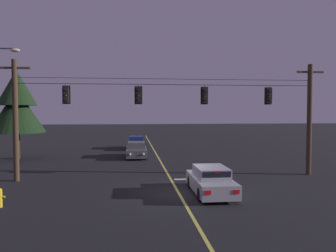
# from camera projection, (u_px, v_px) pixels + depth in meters

# --- Properties ---
(ground_plane) EXTENTS (180.00, 180.00, 0.00)m
(ground_plane) POSITION_uv_depth(u_px,v_px,m) (178.00, 192.00, 16.81)
(ground_plane) COLOR black
(lane_centre_stripe) EXTENTS (0.14, 60.00, 0.01)m
(lane_centre_stripe) POSITION_uv_depth(u_px,v_px,m) (161.00, 163.00, 26.51)
(lane_centre_stripe) COLOR #D1C64C
(lane_centre_stripe) RESTS_ON ground
(stop_bar_paint) EXTENTS (3.40, 0.36, 0.01)m
(stop_bar_paint) POSITION_uv_depth(u_px,v_px,m) (201.00, 179.00, 20.16)
(stop_bar_paint) COLOR silver
(stop_bar_paint) RESTS_ON ground
(signal_span_assembly) EXTENTS (20.25, 0.32, 7.23)m
(signal_span_assembly) POSITION_uv_depth(u_px,v_px,m) (170.00, 118.00, 20.38)
(signal_span_assembly) COLOR #423021
(signal_span_assembly) RESTS_ON ground
(traffic_light_leftmost) EXTENTS (0.48, 0.41, 1.22)m
(traffic_light_leftmost) POSITION_uv_depth(u_px,v_px,m) (66.00, 95.00, 19.60)
(traffic_light_leftmost) COLOR black
(traffic_light_left_inner) EXTENTS (0.48, 0.41, 1.22)m
(traffic_light_left_inner) POSITION_uv_depth(u_px,v_px,m) (138.00, 95.00, 20.08)
(traffic_light_left_inner) COLOR black
(traffic_light_centre) EXTENTS (0.48, 0.41, 1.22)m
(traffic_light_centre) POSITION_uv_depth(u_px,v_px,m) (205.00, 95.00, 20.54)
(traffic_light_centre) COLOR black
(traffic_light_right_inner) EXTENTS (0.48, 0.41, 1.22)m
(traffic_light_right_inner) POSITION_uv_depth(u_px,v_px,m) (269.00, 96.00, 21.01)
(traffic_light_right_inner) COLOR black
(car_waiting_near_lane) EXTENTS (1.80, 4.33, 1.39)m
(car_waiting_near_lane) POSITION_uv_depth(u_px,v_px,m) (211.00, 181.00, 16.49)
(car_waiting_near_lane) COLOR #A5A5AD
(car_waiting_near_lane) RESTS_ON ground
(car_oncoming_lead) EXTENTS (1.80, 4.42, 1.39)m
(car_oncoming_lead) POSITION_uv_depth(u_px,v_px,m) (136.00, 150.00, 29.53)
(car_oncoming_lead) COLOR #4C4C51
(car_oncoming_lead) RESTS_ON ground
(car_oncoming_trailing) EXTENTS (1.80, 4.42, 1.39)m
(car_oncoming_trailing) POSITION_uv_depth(u_px,v_px,m) (136.00, 143.00, 36.30)
(car_oncoming_trailing) COLOR navy
(car_oncoming_trailing) RESTS_ON ground
(tree_verge_near) EXTENTS (4.76, 4.76, 7.79)m
(tree_verge_near) POSITION_uv_depth(u_px,v_px,m) (17.00, 104.00, 28.39)
(tree_verge_near) COLOR #332316
(tree_verge_near) RESTS_ON ground
(fire_hydrant) EXTENTS (0.44, 0.22, 0.84)m
(fire_hydrant) POSITION_uv_depth(u_px,v_px,m) (0.00, 197.00, 14.16)
(fire_hydrant) COLOR gold
(fire_hydrant) RESTS_ON ground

